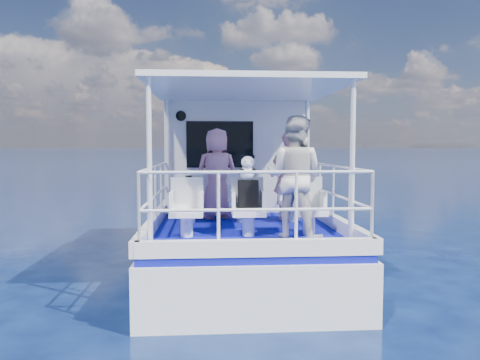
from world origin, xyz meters
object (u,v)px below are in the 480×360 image
object	(u,v)px
passenger_stbd_aft	(295,177)
panda	(248,168)
passenger_port_fwd	(217,174)
backpack_center	(248,195)

from	to	relation	value
passenger_stbd_aft	panda	size ratio (longest dim) A/B	4.71
passenger_port_fwd	panda	distance (m)	1.83
passenger_port_fwd	passenger_stbd_aft	world-z (taller)	passenger_stbd_aft
panda	backpack_center	bearing A→B (deg)	-32.47
passenger_port_fwd	panda	xyz separation A→B (m)	(0.41, -1.77, 0.18)
passenger_stbd_aft	backpack_center	size ratio (longest dim) A/B	3.97
passenger_port_fwd	backpack_center	xyz separation A→B (m)	(0.42, -1.78, -0.22)
passenger_stbd_aft	backpack_center	bearing A→B (deg)	11.89
panda	passenger_stbd_aft	bearing A→B (deg)	-17.97
backpack_center	passenger_port_fwd	bearing A→B (deg)	103.18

